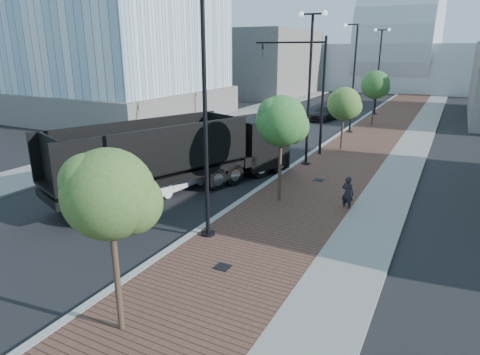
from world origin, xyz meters
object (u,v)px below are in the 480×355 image
at_px(dump_truck, 210,155).
at_px(pedestrian, 348,193).
at_px(white_sedan, 174,176).
at_px(dark_car_mid, 272,120).

bearing_deg(dump_truck, pedestrian, 17.12).
distance_m(white_sedan, pedestrian, 8.97).
bearing_deg(pedestrian, dump_truck, 12.42).
bearing_deg(pedestrian, white_sedan, 24.35).
bearing_deg(pedestrian, dark_car_mid, -41.51).
relative_size(white_sedan, pedestrian, 2.77).
bearing_deg(white_sedan, dark_car_mid, 104.81).
distance_m(dump_truck, white_sedan, 2.28).
bearing_deg(dump_truck, dark_car_mid, 123.58).
xyz_separation_m(dump_truck, dark_car_mid, (-4.01, 18.25, -0.98)).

